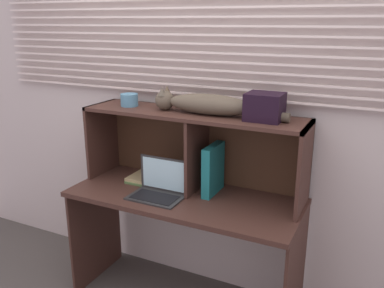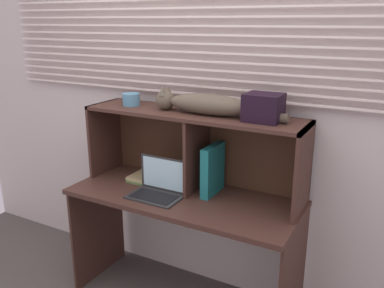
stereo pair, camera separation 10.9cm
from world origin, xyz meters
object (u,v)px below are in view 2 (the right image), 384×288
Objects in this scene: small_basket at (131,99)px; storage_box at (264,107)px; cat at (205,104)px; book_stack at (147,176)px; laptop at (158,187)px; binder_upright at (213,170)px.

small_basket is 0.90m from storage_box.
cat is 3.44× the size of book_stack.
book_stack is at bearing 179.75° from cat.
storage_box reaches higher than laptop.
small_basket is 0.56× the size of storage_box.
storage_box is (0.79, -0.00, 0.55)m from book_stack.
laptop is 0.61m from small_basket.
laptop is at bearing -162.11° from storage_box.
binder_upright reaches higher than book_stack.
laptop is at bearing -139.51° from cat.
laptop is 1.04× the size of binder_upright.
cat is at bearing 180.00° from binder_upright.
cat is 2.59× the size of laptop.
binder_upright is 0.71m from small_basket.
laptop is 1.61× the size of storage_box.
storage_box reaches higher than book_stack.
small_basket is at bearing 180.00° from storage_box.
binder_upright is at bearing 0.00° from small_basket.
storage_box is at bearing 0.00° from small_basket.
binder_upright is at bearing -0.22° from book_stack.
small_basket is at bearing 180.00° from binder_upright.
binder_upright reaches higher than laptop.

